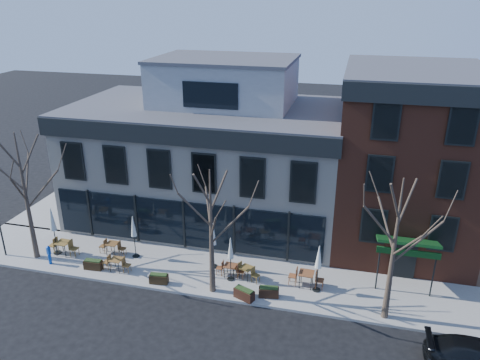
% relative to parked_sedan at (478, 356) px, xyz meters
% --- Properties ---
extents(ground, '(120.00, 120.00, 0.00)m').
position_rel_parked_sedan_xyz_m(ground, '(-15.76, 6.30, -0.64)').
color(ground, black).
rests_on(ground, ground).
extents(sidewalk_front, '(33.50, 4.70, 0.15)m').
position_rel_parked_sedan_xyz_m(sidewalk_front, '(-12.51, 4.15, -0.56)').
color(sidewalk_front, gray).
rests_on(sidewalk_front, ground).
extents(sidewalk_side, '(4.50, 12.00, 0.15)m').
position_rel_parked_sedan_xyz_m(sidewalk_side, '(-27.01, 12.30, -0.56)').
color(sidewalk_side, gray).
rests_on(sidewalk_side, ground).
extents(corner_building, '(18.39, 10.39, 11.10)m').
position_rel_parked_sedan_xyz_m(corner_building, '(-15.69, 11.37, 4.09)').
color(corner_building, beige).
rests_on(corner_building, ground).
extents(red_brick_building, '(8.20, 11.78, 11.18)m').
position_rel_parked_sedan_xyz_m(red_brick_building, '(-2.76, 11.28, 5.00)').
color(red_brick_building, brown).
rests_on(red_brick_building, ground).
extents(tree_corner, '(3.93, 3.98, 7.92)m').
position_rel_parked_sedan_xyz_m(tree_corner, '(-24.25, 3.10, 3.61)').
color(tree_corner, '#382B21').
rests_on(tree_corner, sidewalk_front).
extents(tree_mid, '(3.50, 3.55, 7.04)m').
position_rel_parked_sedan_xyz_m(tree_mid, '(-12.75, 2.40, 3.16)').
color(tree_mid, '#382B21').
rests_on(tree_mid, sidewalk_front).
extents(tree_right, '(3.72, 3.77, 7.48)m').
position_rel_parked_sedan_xyz_m(tree_right, '(-3.75, 2.40, 3.38)').
color(tree_right, '#382B21').
rests_on(tree_right, sidewalk_front).
extents(sign_pole, '(0.50, 0.10, 3.40)m').
position_rel_parked_sedan_xyz_m(sign_pole, '(-26.26, 2.80, 1.44)').
color(sign_pole, black).
rests_on(sign_pole, sidewalk_front).
extents(parked_sedan, '(4.39, 1.79, 1.27)m').
position_rel_parked_sedan_xyz_m(parked_sedan, '(0.00, 0.00, 0.00)').
color(parked_sedan, black).
rests_on(parked_sedan, ground).
extents(call_box, '(0.25, 0.24, 1.23)m').
position_rel_parked_sedan_xyz_m(call_box, '(-22.97, 2.61, 0.16)').
color(call_box, '#0B3997').
rests_on(call_box, sidewalk_front).
extents(cafe_set_0, '(2.00, 0.83, 1.05)m').
position_rel_parked_sedan_xyz_m(cafe_set_0, '(-22.79, 3.77, 0.05)').
color(cafe_set_0, brown).
rests_on(cafe_set_0, sidewalk_front).
extents(cafe_set_1, '(1.73, 0.70, 0.92)m').
position_rel_parked_sedan_xyz_m(cafe_set_1, '(-19.89, 4.56, -0.02)').
color(cafe_set_1, brown).
rests_on(cafe_set_1, sidewalk_front).
extents(cafe_set_2, '(1.76, 0.72, 0.92)m').
position_rel_parked_sedan_xyz_m(cafe_set_2, '(-18.75, 2.93, -0.01)').
color(cafe_set_2, brown).
rests_on(cafe_set_2, sidewalk_front).
extents(cafe_set_3, '(1.69, 0.70, 0.88)m').
position_rel_parked_sedan_xyz_m(cafe_set_3, '(-12.19, 3.97, -0.03)').
color(cafe_set_3, brown).
rests_on(cafe_set_3, sidewalk_front).
extents(cafe_set_4, '(1.72, 1.00, 0.89)m').
position_rel_parked_sedan_xyz_m(cafe_set_4, '(-11.25, 3.97, -0.03)').
color(cafe_set_4, brown).
rests_on(cafe_set_4, sidewalk_front).
extents(cafe_set_5, '(2.00, 0.83, 1.05)m').
position_rel_parked_sedan_xyz_m(cafe_set_5, '(-7.89, 4.06, 0.05)').
color(cafe_set_5, brown).
rests_on(cafe_set_5, sidewalk_front).
extents(umbrella_0, '(0.49, 0.49, 3.08)m').
position_rel_parked_sedan_xyz_m(umbrella_0, '(-23.29, 3.78, 1.68)').
color(umbrella_0, black).
rests_on(umbrella_0, sidewalk_front).
extents(umbrella_1, '(0.44, 0.44, 2.74)m').
position_rel_parked_sedan_xyz_m(umbrella_1, '(-18.37, 4.60, 1.45)').
color(umbrella_1, black).
rests_on(umbrella_1, sidewalk_front).
extents(umbrella_2, '(0.46, 0.46, 2.89)m').
position_rel_parked_sedan_xyz_m(umbrella_2, '(-13.40, 4.67, 1.55)').
color(umbrella_2, black).
rests_on(umbrella_2, sidewalk_front).
extents(umbrella_3, '(0.42, 0.42, 2.66)m').
position_rel_parked_sedan_xyz_m(umbrella_3, '(-12.08, 3.66, 1.39)').
color(umbrella_3, black).
rests_on(umbrella_3, sidewalk_front).
extents(umbrella_4, '(0.44, 0.44, 2.77)m').
position_rel_parked_sedan_xyz_m(umbrella_4, '(-7.28, 3.79, 1.47)').
color(umbrella_4, black).
rests_on(umbrella_4, sidewalk_front).
extents(planter_0, '(1.10, 0.49, 0.60)m').
position_rel_parked_sedan_xyz_m(planter_0, '(-20.17, 2.73, -0.19)').
color(planter_0, black).
rests_on(planter_0, sidewalk_front).
extents(planter_1, '(1.08, 0.54, 0.58)m').
position_rel_parked_sedan_xyz_m(planter_1, '(-15.88, 2.34, -0.20)').
color(planter_1, '#322210').
rests_on(planter_1, sidewalk_front).
extents(planter_2, '(1.20, 0.84, 0.62)m').
position_rel_parked_sedan_xyz_m(planter_2, '(-10.92, 2.10, -0.18)').
color(planter_2, black).
rests_on(planter_2, sidewalk_front).
extents(planter_3, '(1.12, 0.60, 0.60)m').
position_rel_parked_sedan_xyz_m(planter_3, '(-9.70, 2.61, -0.19)').
color(planter_3, black).
rests_on(planter_3, sidewalk_front).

